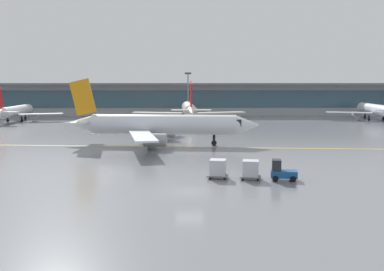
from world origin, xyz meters
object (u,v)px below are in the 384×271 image
Objects in this scene: taxiing_regional_jet at (161,125)px; cargo_dolly_lead at (251,169)px; baggage_tug at (282,172)px; apron_light_mast_1 at (188,93)px; cargo_dolly_trailing at (218,168)px; gate_airplane_1 at (189,109)px; gate_airplane_2 at (375,110)px; gate_airplane_0 at (16,111)px.

cargo_dolly_lead is (10.28, -25.05, -2.07)m from taxiing_regional_jet.
baggage_tug is at bearing -0.00° from cargo_dolly_lead.
baggage_tug is 0.22× the size of apron_light_mast_1.
taxiing_regional_jet is 25.55m from cargo_dolly_trailing.
gate_airplane_1 is 14.53m from apron_light_mast_1.
cargo_dolly_trailing is (2.12, -66.54, -1.98)m from gate_airplane_1.
gate_airplane_2 is at bearing -12.95° from apron_light_mast_1.
gate_airplane_1 reaches higher than cargo_dolly_trailing.
cargo_dolly_lead is at bearing 180.00° from baggage_tug.
gate_airplane_2 is at bearing 70.29° from baggage_tug.
cargo_dolly_lead is (48.99, -68.34, -1.50)m from gate_airplane_0.
gate_airplane_0 is at bearing -163.67° from apron_light_mast_1.
gate_airplane_0 reaches higher than cargo_dolly_trailing.
taxiing_regional_jet is 2.51× the size of apron_light_mast_1.
taxiing_regional_jet is (-53.32, -44.91, 0.40)m from gate_airplane_2.
cargo_dolly_lead is 0.19× the size of apron_light_mast_1.
gate_airplane_1 is 13.03× the size of cargo_dolly_lead.
apron_light_mast_1 reaches higher than cargo_dolly_lead.
gate_airplane_0 is 10.95× the size of cargo_dolly_lead.
apron_light_mast_1 is (-2.16, 80.54, 5.90)m from cargo_dolly_trailing.
baggage_tug is at bearing 154.29° from gate_airplane_2.
gate_airplane_1 is at bearing 88.85° from taxiing_regional_jet.
baggage_tug is 6.42m from cargo_dolly_trailing.
cargo_dolly_trailing is at bearing -88.47° from apron_light_mast_1.
taxiing_regional_jet is at bearing -94.95° from apron_light_mast_1.
apron_light_mast_1 is at bearing -75.01° from gate_airplane_0.
gate_airplane_0 is 45.61m from apron_light_mast_1.
gate_airplane_2 is 2.18× the size of apron_light_mast_1.
gate_airplane_0 is 10.95× the size of cargo_dolly_trailing.
apron_light_mast_1 reaches higher than taxiing_regional_jet.
gate_airplane_1 is 1.11× the size of gate_airplane_2.
baggage_tug is at bearing -174.72° from gate_airplane_1.
cargo_dolly_lead is (-3.05, 0.53, 0.16)m from baggage_tug.
gate_airplane_2 reaches higher than gate_airplane_0.
gate_airplane_1 is 66.61m from cargo_dolly_trailing.
gate_airplane_1 is 48.51m from gate_airplane_2.
cargo_dolly_lead is at bearing 0.00° from cargo_dolly_trailing.
taxiing_regional_jet is 27.16m from cargo_dolly_lead.
taxiing_regional_jet reaches higher than gate_airplane_2.
gate_airplane_2 is (92.02, 1.62, 0.17)m from gate_airplane_0.
apron_light_mast_1 is (4.85, 56.05, 3.83)m from taxiing_regional_jet.
cargo_dolly_lead is at bearing -145.71° from gate_airplane_0.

